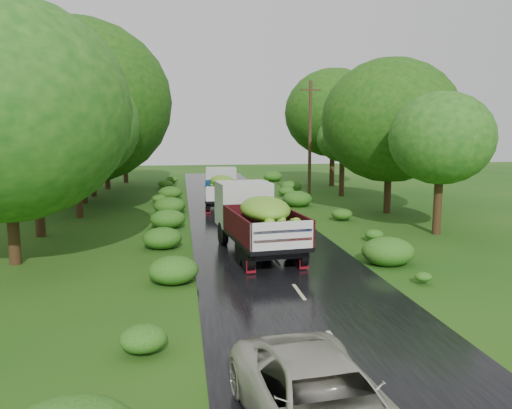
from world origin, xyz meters
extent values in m
plane|color=#12430E|center=(0.00, 0.00, 0.00)|extent=(120.00, 120.00, 0.00)
cube|color=black|center=(0.00, 5.00, 0.01)|extent=(6.50, 80.00, 0.02)
cube|color=#BFB78C|center=(0.00, -4.00, 0.02)|extent=(0.12, 1.60, 0.00)
cube|color=#BFB78C|center=(0.00, 0.00, 0.02)|extent=(0.12, 1.60, 0.00)
cube|color=#BFB78C|center=(0.00, 4.00, 0.02)|extent=(0.12, 1.60, 0.00)
cube|color=#BFB78C|center=(0.00, 8.00, 0.02)|extent=(0.12, 1.60, 0.00)
cube|color=#BFB78C|center=(0.00, 12.00, 0.02)|extent=(0.12, 1.60, 0.00)
cube|color=#BFB78C|center=(0.00, 16.00, 0.02)|extent=(0.12, 1.60, 0.00)
cube|color=#BFB78C|center=(0.00, 20.00, 0.02)|extent=(0.12, 1.60, 0.00)
cube|color=#BFB78C|center=(0.00, 24.00, 0.02)|extent=(0.12, 1.60, 0.00)
cube|color=#BFB78C|center=(0.00, 28.00, 0.02)|extent=(0.12, 1.60, 0.00)
cube|color=#BFB78C|center=(0.00, 32.00, 0.02)|extent=(0.12, 1.60, 0.00)
cube|color=#BFB78C|center=(0.00, 36.00, 0.02)|extent=(0.12, 1.60, 0.00)
cube|color=#BFB78C|center=(0.00, 40.00, 0.02)|extent=(0.12, 1.60, 0.00)
cube|color=black|center=(-0.59, 5.07, 0.68)|extent=(2.52, 6.10, 0.29)
cylinder|color=black|center=(-1.86, 7.08, 0.53)|extent=(0.42, 1.08, 1.05)
cylinder|color=black|center=(0.17, 7.33, 0.53)|extent=(0.42, 1.08, 1.05)
cylinder|color=black|center=(-1.43, 3.61, 0.53)|extent=(0.42, 1.08, 1.05)
cylinder|color=black|center=(0.59, 3.85, 0.53)|extent=(0.42, 1.08, 1.05)
cylinder|color=black|center=(-1.30, 2.54, 0.53)|extent=(0.42, 1.08, 1.05)
cylinder|color=black|center=(0.72, 2.78, 0.53)|extent=(0.42, 1.08, 1.05)
cube|color=maroon|center=(-1.26, 2.18, 0.29)|extent=(0.36, 0.09, 0.47)
cube|color=maroon|center=(0.77, 2.43, 0.29)|extent=(0.36, 0.09, 0.47)
cube|color=silver|center=(-0.87, 7.42, 1.83)|extent=(2.55, 2.27, 2.00)
cube|color=black|center=(-0.45, 3.97, 0.92)|extent=(2.95, 4.78, 0.17)
cube|color=#480C11|center=(-1.61, 3.83, 1.50)|extent=(0.63, 4.50, 1.00)
cube|color=#480C11|center=(0.71, 4.11, 1.50)|extent=(0.63, 4.50, 1.00)
cube|color=#480C11|center=(-0.72, 6.17, 1.50)|extent=(2.41, 0.38, 1.00)
cube|color=silver|center=(-0.18, 1.77, 1.50)|extent=(2.41, 0.38, 1.00)
ellipsoid|color=#578618|center=(-0.45, 3.97, 2.13)|extent=(2.48, 4.02, 1.05)
cube|color=black|center=(-1.02, 17.88, 0.62)|extent=(1.96, 5.44, 0.27)
cylinder|color=black|center=(-1.83, 19.88, 0.47)|extent=(0.32, 0.96, 0.95)
cylinder|color=black|center=(0.01, 19.77, 0.47)|extent=(0.32, 0.96, 0.95)
cylinder|color=black|center=(-2.02, 16.72, 0.47)|extent=(0.32, 0.96, 0.95)
cylinder|color=black|center=(-0.18, 16.61, 0.47)|extent=(0.32, 0.96, 0.95)
cylinder|color=black|center=(-2.07, 15.75, 0.47)|extent=(0.32, 0.96, 0.95)
cylinder|color=black|center=(-0.23, 15.64, 0.47)|extent=(0.32, 0.96, 0.95)
cube|color=maroon|center=(-2.09, 15.43, 0.27)|extent=(0.32, 0.06, 0.43)
cube|color=maroon|center=(-0.25, 15.32, 0.27)|extent=(0.32, 0.06, 0.43)
cube|color=silver|center=(-0.90, 20.01, 1.65)|extent=(2.20, 1.93, 1.80)
cube|color=black|center=(-1.08, 16.88, 0.83)|extent=(2.43, 4.21, 0.15)
cube|color=navy|center=(-2.14, 16.95, 1.35)|extent=(0.32, 4.08, 0.90)
cube|color=navy|center=(-0.03, 16.82, 1.35)|extent=(0.32, 4.08, 0.90)
cube|color=navy|center=(-0.96, 18.88, 1.35)|extent=(2.19, 0.21, 0.90)
cube|color=silver|center=(-1.20, 14.88, 1.35)|extent=(2.19, 0.21, 0.90)
ellipsoid|color=#578618|center=(-1.08, 16.88, 1.92)|extent=(2.04, 3.54, 0.95)
imported|color=#B4B1A0|center=(-1.47, -7.71, 0.70)|extent=(2.75, 5.12, 1.37)
cylinder|color=#382616|center=(5.62, 20.36, 4.34)|extent=(0.24, 0.24, 8.69)
cube|color=#382616|center=(5.62, 20.36, 8.03)|extent=(1.52, 0.14, 0.11)
cylinder|color=black|center=(-10.15, 4.99, 3.37)|extent=(0.44, 0.44, 6.74)
ellipsoid|color=#13470D|center=(-10.15, 4.99, 5.93)|extent=(4.33, 4.33, 3.90)
cylinder|color=black|center=(-10.58, 10.27, 4.06)|extent=(0.48, 0.48, 8.13)
ellipsoid|color=#13470D|center=(-10.58, 10.27, 7.15)|extent=(3.64, 3.64, 3.28)
cylinder|color=black|center=(-9.72, 15.45, 3.13)|extent=(0.43, 0.43, 6.25)
ellipsoid|color=#13470D|center=(-9.72, 15.45, 5.50)|extent=(3.86, 3.86, 3.47)
cylinder|color=black|center=(-10.56, 21.61, 4.04)|extent=(0.47, 0.47, 8.08)
ellipsoid|color=#13470D|center=(-10.56, 21.61, 7.11)|extent=(5.04, 5.04, 4.54)
cylinder|color=black|center=(-10.53, 25.40, 3.64)|extent=(0.45, 0.45, 7.27)
ellipsoid|color=#13470D|center=(-10.53, 25.40, 6.40)|extent=(3.94, 3.94, 3.55)
cylinder|color=black|center=(-10.17, 30.51, 3.86)|extent=(0.47, 0.47, 7.73)
ellipsoid|color=#13470D|center=(-10.17, 30.51, 6.80)|extent=(4.60, 4.60, 4.14)
cylinder|color=black|center=(-9.13, 35.72, 3.94)|extent=(0.47, 0.47, 7.88)
ellipsoid|color=#13470D|center=(-9.13, 35.72, 6.93)|extent=(4.09, 4.09, 3.68)
cylinder|color=black|center=(8.96, 7.87, 2.72)|extent=(0.41, 0.41, 5.45)
ellipsoid|color=#175114|center=(8.96, 7.87, 4.80)|extent=(3.19, 3.19, 2.87)
cylinder|color=black|center=(9.17, 14.50, 3.28)|extent=(0.44, 0.44, 6.55)
ellipsoid|color=#175114|center=(9.17, 14.50, 5.77)|extent=(4.12, 4.12, 3.70)
cylinder|color=black|center=(8.88, 22.73, 2.57)|extent=(0.40, 0.40, 5.13)
ellipsoid|color=#175114|center=(8.88, 22.73, 4.52)|extent=(2.84, 2.84, 2.56)
cylinder|color=black|center=(10.25, 29.76, 3.83)|extent=(0.46, 0.46, 7.66)
ellipsoid|color=#175114|center=(10.25, 29.76, 6.74)|extent=(4.23, 4.23, 3.81)
camera|label=1|loc=(-3.68, -15.10, 5.19)|focal=35.00mm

